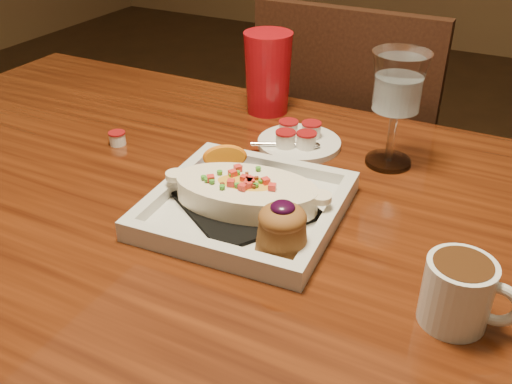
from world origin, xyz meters
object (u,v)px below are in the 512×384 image
at_px(table, 221,266).
at_px(saucer, 298,140).
at_px(chair_far, 351,171).
at_px(plate, 250,202).
at_px(goblet, 398,89).
at_px(red_tumbler, 268,73).
at_px(coffee_mug, 460,291).

distance_m(table, saucer, 0.27).
distance_m(table, chair_far, 0.65).
height_order(plate, goblet, goblet).
relative_size(chair_far, red_tumbler, 5.99).
bearing_deg(goblet, plate, -117.22).
xyz_separation_m(plate, red_tumbler, (-0.15, 0.35, 0.05)).
xyz_separation_m(plate, saucer, (-0.03, 0.24, -0.01)).
relative_size(coffee_mug, goblet, 0.56).
relative_size(plate, coffee_mug, 2.63).
bearing_deg(coffee_mug, saucer, 135.58).
xyz_separation_m(chair_far, saucer, (0.01, -0.38, 0.25)).
height_order(chair_far, red_tumbler, chair_far).
xyz_separation_m(table, plate, (0.04, 0.01, 0.12)).
relative_size(goblet, red_tumbler, 1.21).
bearing_deg(goblet, coffee_mug, -62.64).
bearing_deg(table, saucer, 86.83).
xyz_separation_m(table, coffee_mug, (0.34, -0.07, 0.14)).
height_order(plate, coffee_mug, plate).
bearing_deg(table, goblet, 56.20).
bearing_deg(table, red_tumbler, 105.91).
bearing_deg(plate, table, -172.48).
relative_size(chair_far, coffee_mug, 8.88).
relative_size(coffee_mug, red_tumbler, 0.67).
bearing_deg(saucer, goblet, 3.93).
bearing_deg(saucer, coffee_mug, -43.90).
height_order(table, red_tumbler, red_tumbler).
height_order(table, coffee_mug, coffee_mug).
xyz_separation_m(saucer, red_tumbler, (-0.12, 0.12, 0.07)).
relative_size(table, goblet, 7.98).
xyz_separation_m(chair_far, coffee_mug, (0.34, -0.70, 0.29)).
distance_m(goblet, red_tumbler, 0.30).
height_order(chair_far, plate, chair_far).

